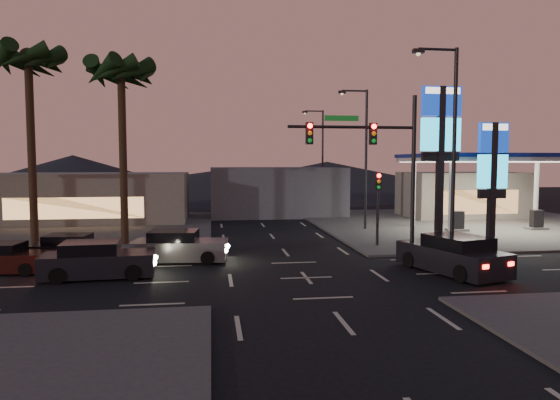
{
  "coord_description": "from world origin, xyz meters",
  "views": [
    {
      "loc": [
        -3.95,
        -20.44,
        4.88
      ],
      "look_at": [
        -0.54,
        4.21,
        3.0
      ],
      "focal_mm": 32.0,
      "sensor_mm": 36.0,
      "label": 1
    }
  ],
  "objects": [
    {
      "name": "hill_left",
      "position": [
        -25.0,
        60.0,
        3.0
      ],
      "size": [
        40.0,
        40.0,
        6.0
      ],
      "primitive_type": "cone",
      "color": "black",
      "rests_on": "ground"
    },
    {
      "name": "hill_center",
      "position": [
        0.0,
        60.0,
        2.0
      ],
      "size": [
        60.0,
        60.0,
        4.0
      ],
      "primitive_type": "cone",
      "color": "black",
      "rests_on": "ground"
    },
    {
      "name": "building_far_mid",
      "position": [
        2.0,
        26.0,
        2.2
      ],
      "size": [
        12.0,
        9.0,
        4.4
      ],
      "primitive_type": "cube",
      "color": "#4C4C51",
      "rests_on": "ground"
    },
    {
      "name": "palm_b",
      "position": [
        -14.0,
        9.5,
        9.97
      ],
      "size": [
        4.41,
        4.41,
        11.46
      ],
      "color": "black",
      "rests_on": "ground"
    },
    {
      "name": "palm_a",
      "position": [
        -9.0,
        9.5,
        9.43
      ],
      "size": [
        4.41,
        4.41,
        10.86
      ],
      "color": "black",
      "rests_on": "ground"
    },
    {
      "name": "pedestal_signal",
      "position": [
        5.5,
        6.98,
        2.92
      ],
      "size": [
        0.32,
        0.39,
        4.3
      ],
      "color": "black",
      "rests_on": "ground"
    },
    {
      "name": "ground",
      "position": [
        0.0,
        0.0,
        0.0
      ],
      "size": [
        140.0,
        140.0,
        0.0
      ],
      "primitive_type": "plane",
      "color": "black",
      "rests_on": "ground"
    },
    {
      "name": "pylon_sign_short",
      "position": [
        11.0,
        4.5,
        4.66
      ],
      "size": [
        1.6,
        0.35,
        7.0
      ],
      "color": "black",
      "rests_on": "ground"
    },
    {
      "name": "corner_lot_nw",
      "position": [
        -16.0,
        16.0,
        0.06
      ],
      "size": [
        24.0,
        24.0,
        0.12
      ],
      "primitive_type": "cube",
      "color": "#47443F",
      "rests_on": "ground"
    },
    {
      "name": "corner_lot_ne",
      "position": [
        16.0,
        16.0,
        0.06
      ],
      "size": [
        24.0,
        24.0,
        0.12
      ],
      "primitive_type": "cube",
      "color": "#47443F",
      "rests_on": "ground"
    },
    {
      "name": "car_lane_b_front",
      "position": [
        -5.57,
        4.37,
        0.71
      ],
      "size": [
        4.85,
        2.43,
        1.53
      ],
      "color": "slate",
      "rests_on": "ground"
    },
    {
      "name": "convenience_store",
      "position": [
        18.0,
        21.0,
        2.0
      ],
      "size": [
        10.0,
        6.0,
        4.0
      ],
      "primitive_type": "cube",
      "color": "#726B5B",
      "rests_on": "ground"
    },
    {
      "name": "streetlight_mid",
      "position": [
        6.79,
        14.0,
        5.72
      ],
      "size": [
        2.14,
        0.25,
        10.0
      ],
      "color": "black",
      "rests_on": "ground"
    },
    {
      "name": "building_far_west",
      "position": [
        -14.0,
        22.0,
        2.0
      ],
      "size": [
        16.0,
        8.0,
        4.0
      ],
      "primitive_type": "cube",
      "color": "#726B5B",
      "rests_on": "ground"
    },
    {
      "name": "pylon_sign_tall",
      "position": [
        8.5,
        5.5,
        6.39
      ],
      "size": [
        2.2,
        0.35,
        9.0
      ],
      "color": "black",
      "rests_on": "ground"
    },
    {
      "name": "car_lane_b_mid",
      "position": [
        -10.72,
        4.91,
        0.63
      ],
      "size": [
        4.27,
        2.04,
        1.36
      ],
      "color": "black",
      "rests_on": "ground"
    },
    {
      "name": "streetlight_far",
      "position": [
        6.79,
        28.0,
        5.72
      ],
      "size": [
        2.14,
        0.25,
        10.0
      ],
      "color": "black",
      "rests_on": "ground"
    },
    {
      "name": "streetlight_near",
      "position": [
        6.79,
        1.0,
        5.72
      ],
      "size": [
        2.14,
        0.25,
        10.0
      ],
      "color": "black",
      "rests_on": "ground"
    },
    {
      "name": "traffic_signal_mast",
      "position": [
        3.76,
        1.99,
        5.23
      ],
      "size": [
        6.1,
        0.39,
        8.0
      ],
      "color": "black",
      "rests_on": "ground"
    },
    {
      "name": "hill_right",
      "position": [
        15.0,
        60.0,
        2.5
      ],
      "size": [
        50.0,
        50.0,
        5.0
      ],
      "primitive_type": "cone",
      "color": "black",
      "rests_on": "ground"
    },
    {
      "name": "car_lane_a_mid",
      "position": [
        -13.13,
        2.88,
        0.61
      ],
      "size": [
        4.18,
        2.05,
        1.32
      ],
      "color": "black",
      "rests_on": "ground"
    },
    {
      "name": "car_lane_a_front",
      "position": [
        -8.78,
        1.31,
        0.71
      ],
      "size": [
        4.83,
        2.25,
        1.54
      ],
      "color": "black",
      "rests_on": "ground"
    },
    {
      "name": "gas_station",
      "position": [
        16.0,
        12.0,
        5.08
      ],
      "size": [
        12.2,
        8.2,
        5.47
      ],
      "color": "silver",
      "rests_on": "ground"
    },
    {
      "name": "suv_station",
      "position": [
        6.59,
        0.05,
        0.79
      ],
      "size": [
        3.51,
        5.47,
        1.7
      ],
      "color": "black",
      "rests_on": "ground"
    }
  ]
}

